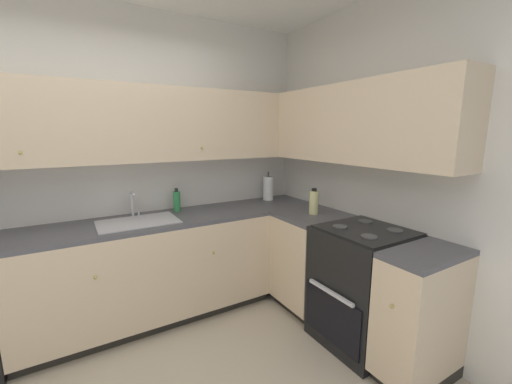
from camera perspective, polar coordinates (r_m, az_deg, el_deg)
The scene contains 14 objects.
wall_back at distance 3.01m, azimuth -28.66°, elevation 3.79°, with size 4.21×0.05×2.68m, color silver.
wall_right at distance 2.62m, azimuth 26.25°, elevation 3.15°, with size 0.05×3.22×2.68m, color silver.
lower_cabinets_back at distance 2.98m, azimuth -18.27°, elevation -13.51°, with size 2.05×0.62×0.88m.
countertop_back at distance 2.82m, azimuth -18.85°, elevation -5.14°, with size 3.26×0.60×0.04m, color #4C4C51.
lower_cabinets_right at distance 2.80m, azimuth 15.70°, elevation -15.00°, with size 0.62×1.49×0.88m.
countertop_right at distance 2.63m, azimuth 16.16°, elevation -6.11°, with size 0.60×1.49×0.03m.
oven_range at distance 2.70m, azimuth 18.79°, elevation -15.70°, with size 0.68×0.62×1.06m.
upper_cabinets_back at distance 2.84m, azimuth -23.69°, elevation 11.18°, with size 2.94×0.34×0.62m.
upper_cabinets_right at distance 2.80m, azimuth 15.26°, elevation 11.71°, with size 0.32×2.04×0.62m.
sink at distance 2.79m, azimuth -20.49°, elevation -5.94°, with size 0.62×0.40×0.10m.
faucet at distance 2.94m, azimuth -21.38°, elevation -1.58°, with size 0.07×0.16×0.23m.
soap_bottle at distance 3.04m, azimuth -14.14°, elevation -1.57°, with size 0.07×0.07×0.22m.
paper_towel_roll at distance 3.43m, azimuth 2.22°, elevation 0.71°, with size 0.11×0.11×0.32m.
oil_bottle at distance 2.88m, azimuth 10.42°, elevation -1.81°, with size 0.08×0.08×0.23m.
Camera 1 is at (-0.11, -1.41, 1.64)m, focal length 22.12 mm.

